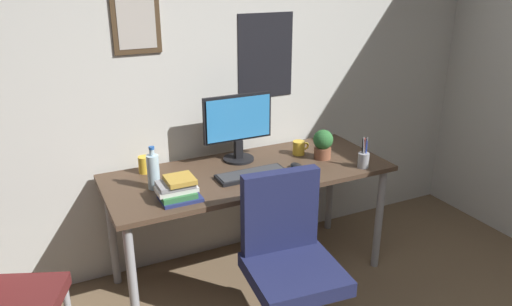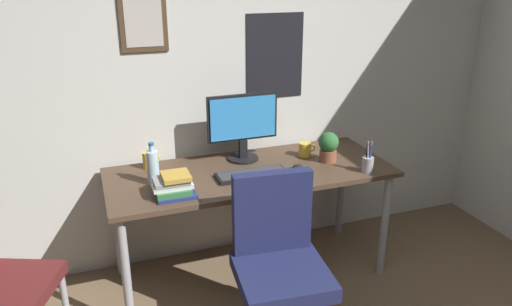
{
  "view_description": "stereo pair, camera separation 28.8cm",
  "coord_description": "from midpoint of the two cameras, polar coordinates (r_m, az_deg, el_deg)",
  "views": [
    {
      "loc": [
        -1.06,
        -0.81,
        1.94
      ],
      "look_at": [
        0.12,
        1.62,
        0.9
      ],
      "focal_mm": 34.34,
      "sensor_mm": 36.0,
      "label": 1
    },
    {
      "loc": [
        -0.79,
        -0.92,
        1.94
      ],
      "look_at": [
        0.12,
        1.62,
        0.9
      ],
      "focal_mm": 34.34,
      "sensor_mm": 36.0,
      "label": 2
    }
  ],
  "objects": [
    {
      "name": "wall_back",
      "position": [
        3.21,
        -8.74,
        9.33
      ],
      "size": [
        4.4,
        0.1,
        2.6
      ],
      "color": "silver",
      "rests_on": "ground_plane"
    },
    {
      "name": "desk",
      "position": [
        3.06,
        -3.52,
        -3.42
      ],
      "size": [
        1.76,
        0.7,
        0.75
      ],
      "color": "#4C3828",
      "rests_on": "ground_plane"
    },
    {
      "name": "office_chair",
      "position": [
        2.6,
        0.57,
        -11.83
      ],
      "size": [
        0.56,
        0.57,
        0.95
      ],
      "color": "#1E234C",
      "rests_on": "ground_plane"
    },
    {
      "name": "monitor",
      "position": [
        3.12,
        -4.78,
        3.26
      ],
      "size": [
        0.46,
        0.2,
        0.43
      ],
      "color": "black",
      "rests_on": "desk"
    },
    {
      "name": "keyboard",
      "position": [
        2.94,
        -3.32,
        -2.57
      ],
      "size": [
        0.43,
        0.15,
        0.03
      ],
      "color": "black",
      "rests_on": "desk"
    },
    {
      "name": "computer_mouse",
      "position": [
        3.04,
        2.06,
        -1.63
      ],
      "size": [
        0.06,
        0.11,
        0.04
      ],
      "color": "black",
      "rests_on": "desk"
    },
    {
      "name": "water_bottle",
      "position": [
        2.83,
        -14.75,
        -2.11
      ],
      "size": [
        0.07,
        0.07,
        0.25
      ],
      "color": "silver",
      "rests_on": "desk"
    },
    {
      "name": "coffee_mug_near",
      "position": [
        3.08,
        -15.47,
        -1.36
      ],
      "size": [
        0.11,
        0.07,
        0.1
      ],
      "color": "yellow",
      "rests_on": "desk"
    },
    {
      "name": "coffee_mug_far",
      "position": [
        3.27,
        2.53,
        0.58
      ],
      "size": [
        0.12,
        0.08,
        0.09
      ],
      "color": "yellow",
      "rests_on": "desk"
    },
    {
      "name": "potted_plant",
      "position": [
        3.19,
        5.25,
        1.1
      ],
      "size": [
        0.13,
        0.13,
        0.19
      ],
      "color": "brown",
      "rests_on": "desk"
    },
    {
      "name": "pen_cup",
      "position": [
        3.09,
        9.83,
        -0.77
      ],
      "size": [
        0.07,
        0.07,
        0.2
      ],
      "color": "#9EA0A5",
      "rests_on": "desk"
    },
    {
      "name": "book_stack_left",
      "position": [
        2.69,
        -12.15,
        -4.24
      ],
      "size": [
        0.23,
        0.18,
        0.12
      ],
      "color": "navy",
      "rests_on": "desk"
    }
  ]
}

